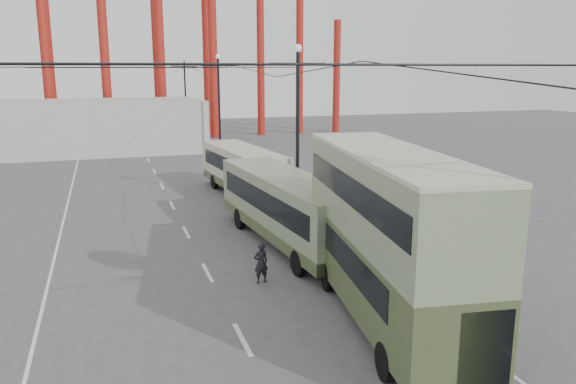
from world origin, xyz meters
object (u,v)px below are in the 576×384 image
object	(u,v)px
double_decker_bus	(388,229)
single_decker_cream	(243,169)
single_decker_green	(288,206)
pedestrian	(261,263)

from	to	relation	value
double_decker_bus	single_decker_cream	bearing A→B (deg)	97.71
single_decker_green	pedestrian	size ratio (longest dim) A/B	7.33
single_decker_green	single_decker_cream	size ratio (longest dim) A/B	1.17
double_decker_bus	pedestrian	distance (m)	5.88
pedestrian	single_decker_green	bearing A→B (deg)	-131.41
double_decker_bus	pedestrian	xyz separation A→B (m)	(-2.91, 4.54, -2.33)
single_decker_green	single_decker_cream	world-z (taller)	single_decker_green
single_decker_cream	pedestrian	distance (m)	15.30
double_decker_bus	single_decker_green	xyz separation A→B (m)	(-0.46, 8.76, -1.29)
single_decker_cream	pedestrian	bearing A→B (deg)	-107.63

